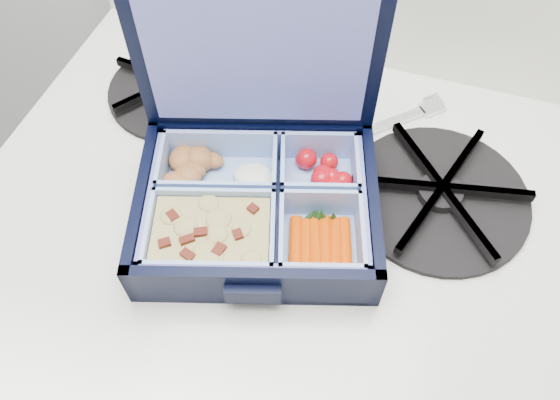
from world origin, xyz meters
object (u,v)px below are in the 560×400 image
(stove, at_px, (270,353))
(burner_grate, at_px, (441,191))
(bento_box, at_px, (257,207))
(fork, at_px, (372,129))

(stove, xyz_separation_m, burner_grate, (0.16, 0.06, 0.45))
(burner_grate, bearing_deg, bento_box, -153.26)
(bento_box, height_order, fork, bento_box)
(burner_grate, height_order, fork, burner_grate)
(stove, height_order, fork, fork)
(stove, distance_m, burner_grate, 0.48)
(burner_grate, distance_m, fork, 0.11)
(bento_box, xyz_separation_m, fork, (0.08, 0.15, -0.02))
(stove, bearing_deg, burner_grate, 20.71)
(bento_box, height_order, burner_grate, bento_box)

